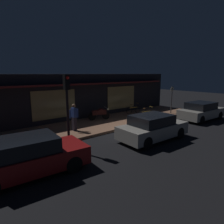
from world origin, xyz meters
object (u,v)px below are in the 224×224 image
(bicycle_parked, at_px, (147,114))
(person_photographer, at_px, (74,117))
(sign_post, at_px, (172,98))
(motorcycle, at_px, (99,113))
(traffic_light_pole, at_px, (67,99))
(parked_car_near, at_px, (28,156))
(parked_car_across, at_px, (201,111))
(bicycle_extra, at_px, (134,110))
(parked_car_far, at_px, (153,127))

(bicycle_parked, xyz_separation_m, person_photographer, (-6.03, 0.69, 0.52))
(person_photographer, bearing_deg, sign_post, -4.12)
(motorcycle, height_order, bicycle_parked, motorcycle)
(sign_post, height_order, traffic_light_pole, traffic_light_pole)
(person_photographer, xyz_separation_m, traffic_light_pole, (-1.55, -2.27, 1.45))
(bicycle_parked, relative_size, person_photographer, 0.98)
(motorcycle, bearing_deg, bicycle_parked, -33.28)
(motorcycle, distance_m, person_photographer, 3.24)
(parked_car_near, distance_m, parked_car_across, 13.32)
(sign_post, relative_size, traffic_light_pole, 0.67)
(bicycle_parked, bearing_deg, traffic_light_pole, -168.25)
(bicycle_extra, relative_size, sign_post, 0.69)
(bicycle_parked, xyz_separation_m, parked_car_across, (3.48, -2.64, 0.20))
(traffic_light_pole, distance_m, parked_car_far, 4.90)
(motorcycle, bearing_deg, parked_car_far, -92.29)
(bicycle_parked, relative_size, bicycle_extra, 0.98)
(motorcycle, distance_m, sign_post, 6.81)
(parked_car_near, height_order, parked_car_across, same)
(parked_car_far, bearing_deg, traffic_light_pole, 158.96)
(traffic_light_pole, xyz_separation_m, parked_car_across, (11.07, -1.06, -1.77))
(person_photographer, height_order, sign_post, sign_post)
(sign_post, bearing_deg, parked_car_far, -154.10)
(person_photographer, height_order, parked_car_far, person_photographer)
(bicycle_extra, bearing_deg, parked_car_near, -155.28)
(parked_car_far, bearing_deg, parked_car_across, 4.83)
(motorcycle, bearing_deg, parked_car_near, -144.27)
(bicycle_parked, relative_size, parked_car_far, 0.39)
(bicycle_extra, height_order, person_photographer, person_photographer)
(bicycle_extra, bearing_deg, person_photographer, -168.77)
(bicycle_parked, distance_m, parked_car_far, 4.63)
(bicycle_parked, bearing_deg, parked_car_across, -37.19)
(bicycle_parked, height_order, person_photographer, person_photographer)
(sign_post, height_order, parked_car_far, sign_post)
(bicycle_parked, height_order, parked_car_far, parked_car_far)
(bicycle_parked, distance_m, parked_car_across, 4.38)
(bicycle_parked, relative_size, sign_post, 0.68)
(bicycle_parked, height_order, parked_car_across, parked_car_across)
(traffic_light_pole, bearing_deg, parked_car_far, -21.04)
(bicycle_extra, distance_m, parked_car_near, 11.48)
(person_photographer, xyz_separation_m, parked_car_across, (9.51, -3.33, -0.32))
(motorcycle, bearing_deg, person_photographer, -155.14)
(sign_post, bearing_deg, bicycle_extra, 144.10)
(traffic_light_pole, height_order, parked_car_far, traffic_light_pole)
(sign_post, bearing_deg, person_photographer, 175.88)
(bicycle_extra, height_order, parked_car_near, parked_car_near)
(bicycle_extra, height_order, traffic_light_pole, traffic_light_pole)
(person_photographer, distance_m, traffic_light_pole, 3.11)
(parked_car_near, bearing_deg, sign_post, 12.05)
(parked_car_near, xyz_separation_m, parked_car_far, (6.52, -0.42, 0.00))
(parked_car_across, bearing_deg, bicycle_parked, 142.81)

